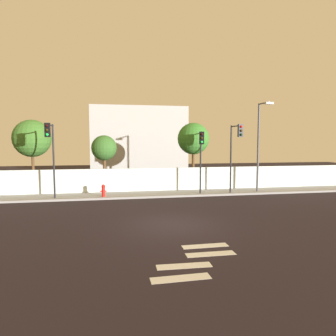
% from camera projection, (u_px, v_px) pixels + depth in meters
% --- Properties ---
extents(ground_plane, '(80.00, 80.00, 0.00)m').
position_uv_depth(ground_plane, '(172.00, 224.00, 14.79)').
color(ground_plane, black).
extents(sidewalk, '(36.00, 2.40, 0.15)m').
position_uv_depth(sidewalk, '(151.00, 194.00, 22.82)').
color(sidewalk, gray).
rests_on(sidewalk, ground).
extents(perimeter_wall, '(36.00, 0.18, 1.80)m').
position_uv_depth(perimeter_wall, '(149.00, 179.00, 24.00)').
color(perimeter_wall, silver).
rests_on(perimeter_wall, sidewalk).
extents(crosswalk_marking, '(3.36, 3.02, 0.01)m').
position_uv_depth(crosswalk_marking, '(196.00, 260.00, 10.34)').
color(crosswalk_marking, silver).
rests_on(crosswalk_marking, ground).
extents(traffic_light_left, '(0.35, 1.74, 5.11)m').
position_uv_depth(traffic_light_left, '(236.00, 144.00, 22.21)').
color(traffic_light_left, black).
rests_on(traffic_light_left, sidewalk).
extents(traffic_light_center, '(0.35, 1.59, 5.06)m').
position_uv_depth(traffic_light_center, '(51.00, 145.00, 19.94)').
color(traffic_light_center, black).
rests_on(traffic_light_center, sidewalk).
extents(traffic_light_right, '(0.42, 1.07, 4.59)m').
position_uv_depth(traffic_light_right, '(201.00, 149.00, 22.10)').
color(traffic_light_right, black).
rests_on(traffic_light_right, sidewalk).
extents(street_lamp_curbside, '(0.61, 1.62, 6.80)m').
position_uv_depth(street_lamp_curbside, '(260.00, 140.00, 23.36)').
color(street_lamp_curbside, '#4C4C51').
rests_on(street_lamp_curbside, sidewalk).
extents(fire_hydrant, '(0.44, 0.26, 0.87)m').
position_uv_depth(fire_hydrant, '(103.00, 190.00, 21.44)').
color(fire_hydrant, red).
rests_on(fire_hydrant, sidewalk).
extents(roadside_tree_leftmost, '(2.89, 2.89, 5.72)m').
position_uv_depth(roadside_tree_leftmost, '(32.00, 139.00, 23.53)').
color(roadside_tree_leftmost, brown).
rests_on(roadside_tree_leftmost, ground).
extents(roadside_tree_midleft, '(2.04, 2.04, 4.54)m').
position_uv_depth(roadside_tree_midleft, '(104.00, 148.00, 24.59)').
color(roadside_tree_midleft, brown).
rests_on(roadside_tree_midleft, ground).
extents(roadside_tree_midright, '(2.69, 2.69, 5.63)m').
position_uv_depth(roadside_tree_midright, '(193.00, 139.00, 25.89)').
color(roadside_tree_midright, brown).
rests_on(roadside_tree_midright, ground).
extents(low_building_distant, '(11.26, 6.00, 8.15)m').
position_uv_depth(low_building_distant, '(138.00, 141.00, 37.53)').
color(low_building_distant, '#B1B1B1').
rests_on(low_building_distant, ground).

